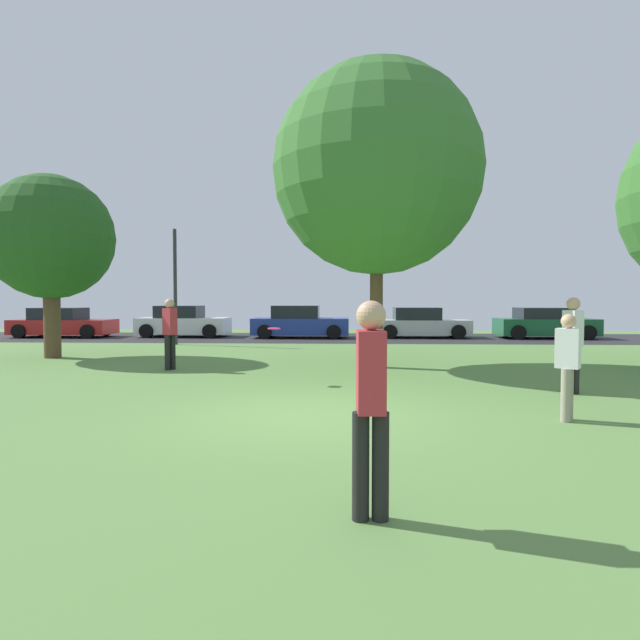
{
  "coord_description": "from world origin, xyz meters",
  "views": [
    {
      "loc": [
        0.56,
        -8.01,
        1.8
      ],
      "look_at": [
        0.0,
        3.48,
        1.33
      ],
      "focal_mm": 29.49,
      "sensor_mm": 36.0,
      "label": 1
    }
  ],
  "objects_px": {
    "frisbee_disc": "(274,329)",
    "parked_car_blue": "(300,323)",
    "person_bystander": "(573,340)",
    "parked_car_white": "(183,323)",
    "parked_car_silver": "(420,324)",
    "street_lamp_post": "(175,287)",
    "person_thrower": "(170,330)",
    "person_catcher": "(568,363)",
    "maple_tree_near": "(377,170)",
    "person_walking": "(371,398)",
    "parked_car_green": "(544,324)",
    "parked_car_red": "(63,324)",
    "oak_tree_left": "(50,238)"
  },
  "relations": [
    {
      "from": "parked_car_silver",
      "to": "street_lamp_post",
      "type": "xyz_separation_m",
      "value": [
        -10.08,
        -4.16,
        1.62
      ]
    },
    {
      "from": "person_bystander",
      "to": "parked_car_red",
      "type": "distance_m",
      "value": 22.27
    },
    {
      "from": "person_catcher",
      "to": "frisbee_disc",
      "type": "xyz_separation_m",
      "value": [
        -4.76,
        3.21,
        0.3
      ]
    },
    {
      "from": "frisbee_disc",
      "to": "street_lamp_post",
      "type": "xyz_separation_m",
      "value": [
        -5.13,
        9.18,
        1.09
      ]
    },
    {
      "from": "person_bystander",
      "to": "person_walking",
      "type": "height_order",
      "value": "person_bystander"
    },
    {
      "from": "maple_tree_near",
      "to": "parked_car_white",
      "type": "xyz_separation_m",
      "value": [
        -8.45,
        10.64,
        -4.43
      ]
    },
    {
      "from": "parked_car_white",
      "to": "parked_car_blue",
      "type": "bearing_deg",
      "value": -3.55
    },
    {
      "from": "person_walking",
      "to": "frisbee_disc",
      "type": "distance_m",
      "value": 7.03
    },
    {
      "from": "frisbee_disc",
      "to": "street_lamp_post",
      "type": "bearing_deg",
      "value": 119.19
    },
    {
      "from": "frisbee_disc",
      "to": "street_lamp_post",
      "type": "relative_size",
      "value": 0.08
    },
    {
      "from": "frisbee_disc",
      "to": "parked_car_white",
      "type": "bearing_deg",
      "value": 114.71
    },
    {
      "from": "maple_tree_near",
      "to": "parked_car_blue",
      "type": "height_order",
      "value": "maple_tree_near"
    },
    {
      "from": "person_catcher",
      "to": "person_bystander",
      "type": "distance_m",
      "value": 2.45
    },
    {
      "from": "parked_car_white",
      "to": "parked_car_blue",
      "type": "xyz_separation_m",
      "value": [
        5.54,
        -0.34,
        0.01
      ]
    },
    {
      "from": "person_bystander",
      "to": "parked_car_blue",
      "type": "height_order",
      "value": "person_bystander"
    },
    {
      "from": "maple_tree_near",
      "to": "parked_car_silver",
      "type": "relative_size",
      "value": 1.81
    },
    {
      "from": "parked_car_white",
      "to": "person_bystander",
      "type": "bearing_deg",
      "value": -50.25
    },
    {
      "from": "street_lamp_post",
      "to": "person_catcher",
      "type": "bearing_deg",
      "value": -51.4
    },
    {
      "from": "oak_tree_left",
      "to": "person_walking",
      "type": "bearing_deg",
      "value": -51.12
    },
    {
      "from": "person_catcher",
      "to": "parked_car_green",
      "type": "bearing_deg",
      "value": -75.39
    },
    {
      "from": "oak_tree_left",
      "to": "parked_car_white",
      "type": "relative_size",
      "value": 1.33
    },
    {
      "from": "frisbee_disc",
      "to": "parked_car_blue",
      "type": "xyz_separation_m",
      "value": [
        -0.59,
        13.0,
        -0.49
      ]
    },
    {
      "from": "person_bystander",
      "to": "frisbee_disc",
      "type": "height_order",
      "value": "person_bystander"
    },
    {
      "from": "frisbee_disc",
      "to": "parked_car_silver",
      "type": "bearing_deg",
      "value": 69.64
    },
    {
      "from": "parked_car_silver",
      "to": "street_lamp_post",
      "type": "relative_size",
      "value": 0.96
    },
    {
      "from": "parked_car_red",
      "to": "parked_car_silver",
      "type": "bearing_deg",
      "value": 1.74
    },
    {
      "from": "maple_tree_near",
      "to": "frisbee_disc",
      "type": "xyz_separation_m",
      "value": [
        -2.31,
        -2.71,
        -3.94
      ]
    },
    {
      "from": "person_catcher",
      "to": "parked_car_green",
      "type": "height_order",
      "value": "person_catcher"
    },
    {
      "from": "parked_car_red",
      "to": "street_lamp_post",
      "type": "distance_m",
      "value": 7.69
    },
    {
      "from": "person_walking",
      "to": "parked_car_white",
      "type": "bearing_deg",
      "value": 19.08
    },
    {
      "from": "person_catcher",
      "to": "parked_car_blue",
      "type": "distance_m",
      "value": 17.07
    },
    {
      "from": "person_thrower",
      "to": "person_catcher",
      "type": "height_order",
      "value": "person_thrower"
    },
    {
      "from": "parked_car_white",
      "to": "street_lamp_post",
      "type": "bearing_deg",
      "value": -76.37
    },
    {
      "from": "oak_tree_left",
      "to": "maple_tree_near",
      "type": "bearing_deg",
      "value": -10.3
    },
    {
      "from": "maple_tree_near",
      "to": "parked_car_red",
      "type": "relative_size",
      "value": 1.72
    },
    {
      "from": "frisbee_disc",
      "to": "parked_car_blue",
      "type": "bearing_deg",
      "value": 92.62
    },
    {
      "from": "parked_car_white",
      "to": "parked_car_green",
      "type": "xyz_separation_m",
      "value": [
        16.65,
        -0.19,
        -0.02
      ]
    },
    {
      "from": "person_thrower",
      "to": "person_bystander",
      "type": "xyz_separation_m",
      "value": [
        8.68,
        -2.94,
        0.02
      ]
    },
    {
      "from": "frisbee_disc",
      "to": "parked_car_white",
      "type": "relative_size",
      "value": 0.09
    },
    {
      "from": "frisbee_disc",
      "to": "street_lamp_post",
      "type": "distance_m",
      "value": 10.58
    },
    {
      "from": "person_catcher",
      "to": "person_walking",
      "type": "bearing_deg",
      "value": 83.79
    },
    {
      "from": "person_catcher",
      "to": "parked_car_silver",
      "type": "bearing_deg",
      "value": -56.69
    },
    {
      "from": "oak_tree_left",
      "to": "parked_car_green",
      "type": "height_order",
      "value": "oak_tree_left"
    },
    {
      "from": "parked_car_silver",
      "to": "street_lamp_post",
      "type": "height_order",
      "value": "street_lamp_post"
    },
    {
      "from": "parked_car_red",
      "to": "parked_car_blue",
      "type": "xyz_separation_m",
      "value": [
        11.1,
        0.16,
        0.04
      ]
    },
    {
      "from": "person_catcher",
      "to": "frisbee_disc",
      "type": "height_order",
      "value": "person_catcher"
    },
    {
      "from": "person_walking",
      "to": "parked_car_silver",
      "type": "height_order",
      "value": "person_walking"
    },
    {
      "from": "parked_car_white",
      "to": "parked_car_green",
      "type": "distance_m",
      "value": 16.65
    },
    {
      "from": "oak_tree_left",
      "to": "parked_car_blue",
      "type": "xyz_separation_m",
      "value": [
        6.79,
        8.53,
        -2.95
      ]
    },
    {
      "from": "parked_car_red",
      "to": "parked_car_white",
      "type": "bearing_deg",
      "value": 5.2
    }
  ]
}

